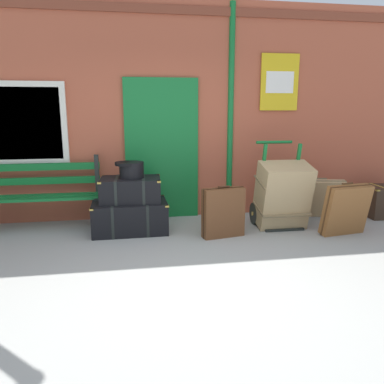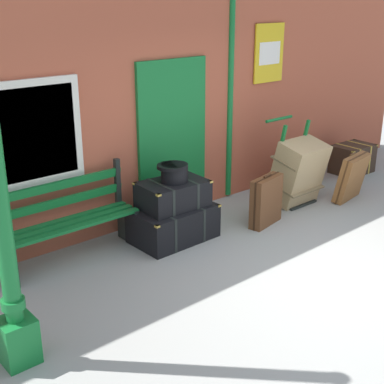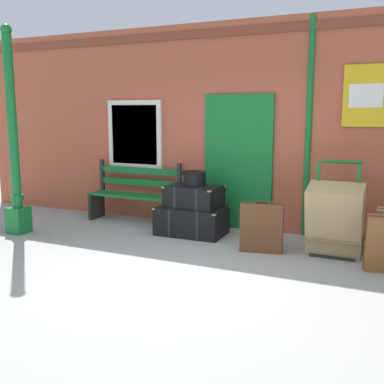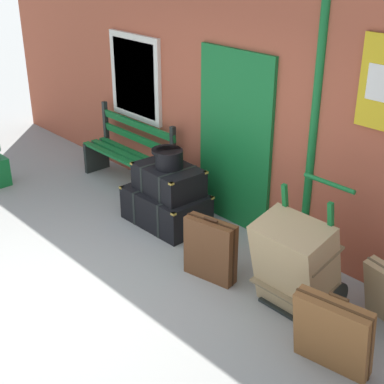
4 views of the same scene
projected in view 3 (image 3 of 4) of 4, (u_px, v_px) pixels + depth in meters
ground_plane at (172, 278)px, 5.14m from camera, size 60.00×60.00×0.00m
brick_facade at (246, 127)px, 7.20m from camera, size 10.40×0.35×3.20m
lamp_post at (14, 157)px, 6.87m from camera, size 0.28×0.28×3.07m
platform_bench at (135, 195)px, 7.74m from camera, size 1.60×0.43×1.01m
steamer_trunk_base at (192, 221)px, 6.95m from camera, size 1.02×0.66×0.43m
steamer_trunk_middle at (194, 196)px, 6.90m from camera, size 0.84×0.59×0.33m
round_hatbox at (194, 178)px, 6.84m from camera, size 0.38×0.34×0.22m
porters_trolley at (336, 232)px, 6.04m from camera, size 0.71×0.58×1.20m
large_brown_trunk at (335, 220)px, 5.85m from camera, size 0.70×0.63×0.96m
suitcase_slate at (261, 228)px, 6.05m from camera, size 0.58×0.27×0.69m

